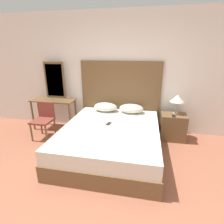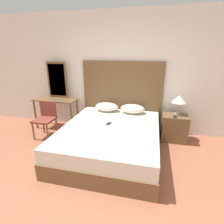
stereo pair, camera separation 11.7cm
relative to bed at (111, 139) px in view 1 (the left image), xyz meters
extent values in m
plane|color=#9E5B42|center=(0.08, -1.29, -0.26)|extent=(16.00, 16.00, 0.00)
cube|color=white|center=(0.08, 1.16, 1.09)|extent=(10.00, 0.06, 2.70)
cube|color=brown|center=(0.00, 0.00, -0.12)|extent=(1.78, 2.13, 0.29)
cube|color=silver|center=(0.00, 0.00, 0.15)|extent=(1.74, 2.09, 0.24)
cube|color=brown|center=(0.00, 1.09, 0.56)|extent=(1.87, 0.05, 1.65)
ellipsoid|color=silver|center=(-0.30, 0.84, 0.37)|extent=(0.54, 0.35, 0.20)
ellipsoid|color=silver|center=(0.30, 0.84, 0.37)|extent=(0.54, 0.35, 0.20)
cube|color=#232328|center=(-0.07, 0.11, 0.27)|extent=(0.10, 0.16, 0.01)
cube|color=brown|center=(1.22, 0.78, 0.02)|extent=(0.53, 0.40, 0.57)
cylinder|color=tan|center=(1.26, 0.86, 0.32)|extent=(0.12, 0.12, 0.02)
cylinder|color=tan|center=(1.26, 0.86, 0.45)|extent=(0.02, 0.02, 0.24)
cone|color=silver|center=(1.26, 0.86, 0.65)|extent=(0.29, 0.29, 0.16)
cube|color=black|center=(1.20, 0.68, 0.32)|extent=(0.08, 0.15, 0.01)
cube|color=brown|center=(-1.59, 0.80, 0.47)|extent=(1.05, 0.42, 0.02)
cylinder|color=brown|center=(-2.08, 0.63, 0.10)|extent=(0.04, 0.04, 0.72)
cylinder|color=brown|center=(-1.10, 0.63, 0.10)|extent=(0.04, 0.04, 0.72)
cylinder|color=brown|center=(-2.08, 0.97, 0.10)|extent=(0.04, 0.04, 0.72)
cylinder|color=brown|center=(-1.10, 0.97, 0.10)|extent=(0.04, 0.04, 0.72)
cube|color=brown|center=(-1.59, 0.99, 0.92)|extent=(0.50, 0.03, 0.87)
cube|color=#B2BCC6|center=(-1.59, 0.98, 0.92)|extent=(0.43, 0.01, 0.77)
cube|color=brown|center=(-1.58, 0.26, 0.15)|extent=(0.41, 0.43, 0.04)
cube|color=brown|center=(-1.58, 0.45, 0.35)|extent=(0.39, 0.04, 0.35)
cylinder|color=brown|center=(-1.76, 0.07, -0.06)|extent=(0.04, 0.04, 0.40)
cylinder|color=brown|center=(-1.41, 0.07, -0.06)|extent=(0.04, 0.04, 0.40)
cylinder|color=brown|center=(-1.76, 0.44, -0.06)|extent=(0.04, 0.04, 0.40)
cylinder|color=brown|center=(-1.41, 0.44, -0.06)|extent=(0.04, 0.04, 0.40)
camera|label=1|loc=(0.60, -2.91, 1.60)|focal=28.00mm
camera|label=2|loc=(0.71, -2.88, 1.60)|focal=28.00mm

